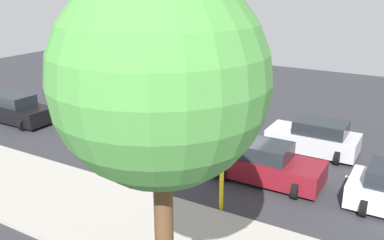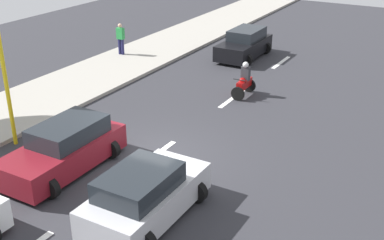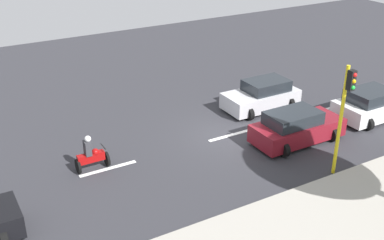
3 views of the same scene
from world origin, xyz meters
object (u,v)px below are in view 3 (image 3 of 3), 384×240
car_silver (262,96)px  car_maroon (296,127)px  motorcycle (91,155)px  car_white (372,105)px  traffic_light_corner (345,106)px

car_silver → car_maroon: (3.70, -0.92, 0.00)m
car_maroon → motorcycle: motorcycle is taller
car_maroon → car_white: bearing=91.1°
car_white → motorcycle: size_ratio=2.55×
motorcycle → car_silver: bearing=98.7°
car_silver → motorcycle: motorcycle is taller
car_silver → motorcycle: (1.47, -9.61, -0.07)m
motorcycle → traffic_light_corner: (5.13, 8.24, 2.29)m
car_maroon → motorcycle: (-2.24, -8.69, -0.07)m
car_silver → motorcycle: size_ratio=2.54×
car_silver → traffic_light_corner: traffic_light_corner is taller
car_silver → car_maroon: size_ratio=0.92×
traffic_light_corner → motorcycle: bearing=-121.9°
car_white → motorcycle: bearing=-98.9°
car_maroon → car_white: (-0.09, 4.94, 0.00)m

